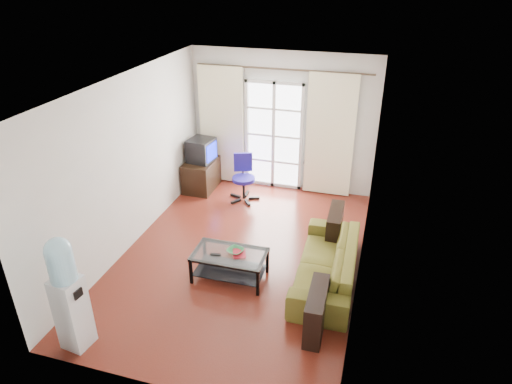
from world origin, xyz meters
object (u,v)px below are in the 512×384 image
at_px(sofa, 327,263).
at_px(task_chair, 244,187).
at_px(coffee_table, 230,262).
at_px(water_cooler, 68,292).
at_px(crt_tv, 200,150).
at_px(tv_stand, 201,175).

distance_m(sofa, task_chair, 2.79).
bearing_deg(coffee_table, water_cooler, -127.58).
bearing_deg(sofa, coffee_table, -77.06).
relative_size(crt_tv, task_chair, 0.61).
bearing_deg(water_cooler, crt_tv, 99.85).
distance_m(task_chair, water_cooler, 4.22).
bearing_deg(tv_stand, sofa, -38.70).
distance_m(coffee_table, tv_stand, 3.01).
bearing_deg(tv_stand, coffee_table, -60.21).
bearing_deg(coffee_table, task_chair, 103.08).
relative_size(coffee_table, water_cooler, 0.70).
relative_size(coffee_table, tv_stand, 1.29).
height_order(coffee_table, tv_stand, tv_stand).
relative_size(sofa, crt_tv, 3.80).
xyz_separation_m(coffee_table, task_chair, (-0.56, 2.39, -0.01)).
xyz_separation_m(coffee_table, water_cooler, (-1.33, -1.73, 0.51)).
bearing_deg(tv_stand, crt_tv, 86.35).
height_order(coffee_table, water_cooler, water_cooler).
relative_size(coffee_table, crt_tv, 1.95).
bearing_deg(water_cooler, tv_stand, 99.89).
height_order(tv_stand, task_chair, task_chair).
relative_size(coffee_table, task_chair, 1.18).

